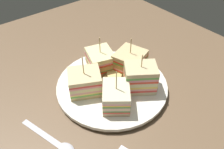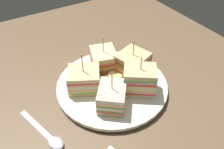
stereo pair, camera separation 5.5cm
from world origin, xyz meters
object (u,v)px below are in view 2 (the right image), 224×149
object	(u,v)px
sandwich_wedge_0	(139,80)
spoon	(51,138)
sandwich_wedge_2	(104,60)
sandwich_wedge_1	(132,64)
plate	(112,85)
chip_pile	(114,78)
sandwich_wedge_3	(84,79)
sandwich_wedge_4	(112,96)

from	to	relation	value
sandwich_wedge_0	spoon	world-z (taller)	sandwich_wedge_0
sandwich_wedge_2	sandwich_wedge_1	bearing A→B (deg)	60.32
plate	sandwich_wedge_2	world-z (taller)	sandwich_wedge_2
chip_pile	spoon	xyz separation A→B (cm)	(-6.98, 19.58, -1.94)
sandwich_wedge_0	sandwich_wedge_2	distance (cm)	12.24
plate	sandwich_wedge_1	bearing A→B (deg)	-81.54
chip_pile	sandwich_wedge_3	bearing A→B (deg)	77.84
plate	sandwich_wedge_3	size ratio (longest dim) A/B	2.77
sandwich_wedge_2	spoon	distance (cm)	24.13
sandwich_wedge_1	sandwich_wedge_3	distance (cm)	13.14
chip_pile	sandwich_wedge_0	bearing A→B (deg)	-151.28
sandwich_wedge_1	spoon	bearing A→B (deg)	-2.27
chip_pile	sandwich_wedge_2	bearing A→B (deg)	-4.30
sandwich_wedge_1	spoon	distance (cm)	26.63
sandwich_wedge_4	chip_pile	world-z (taller)	sandwich_wedge_4
sandwich_wedge_1	sandwich_wedge_2	world-z (taller)	sandwich_wedge_1
sandwich_wedge_2	spoon	xyz separation A→B (cm)	(-12.91, 20.02, -3.78)
sandwich_wedge_2	sandwich_wedge_0	bearing A→B (deg)	30.52
sandwich_wedge_2	spoon	size ratio (longest dim) A/B	0.67
sandwich_wedge_3	chip_pile	distance (cm)	7.77
sandwich_wedge_3	spoon	size ratio (longest dim) A/B	0.69
sandwich_wedge_2	chip_pile	xyz separation A→B (cm)	(-5.93, 0.45, -1.84)
sandwich_wedge_0	sandwich_wedge_3	bearing A→B (deg)	-0.16
plate	sandwich_wedge_0	distance (cm)	7.83
sandwich_wedge_2	chip_pile	distance (cm)	6.23
plate	chip_pile	distance (cm)	1.84
plate	sandwich_wedge_4	size ratio (longest dim) A/B	2.88
sandwich_wedge_0	chip_pile	xyz separation A→B (cm)	(5.96, 3.26, -2.53)
sandwich_wedge_2	sandwich_wedge_3	xyz separation A→B (cm)	(-4.34, 7.82, 0.01)
sandwich_wedge_0	sandwich_wedge_2	bearing A→B (deg)	-41.47
chip_pile	sandwich_wedge_4	bearing A→B (deg)	145.14
sandwich_wedge_1	sandwich_wedge_3	bearing A→B (deg)	-23.92
plate	sandwich_wedge_4	world-z (taller)	sandwich_wedge_4
sandwich_wedge_0	spoon	size ratio (longest dim) A/B	0.69
sandwich_wedge_1	sandwich_wedge_0	bearing A→B (deg)	50.37
sandwich_wedge_0	chip_pile	size ratio (longest dim) A/B	1.60
sandwich_wedge_0	plate	bearing A→B (deg)	-15.94
sandwich_wedge_0	sandwich_wedge_3	world-z (taller)	same
sandwich_wedge_0	chip_pile	distance (cm)	7.25
plate	sandwich_wedge_0	size ratio (longest dim) A/B	2.78
sandwich_wedge_1	sandwich_wedge_4	world-z (taller)	sandwich_wedge_1
sandwich_wedge_4	spoon	xyz separation A→B (cm)	(-0.52, 15.08, -3.62)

